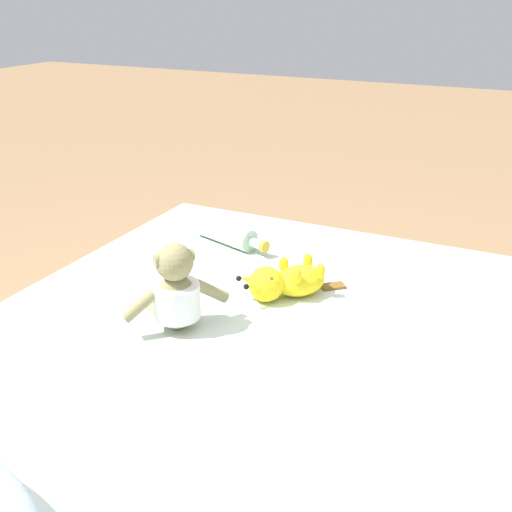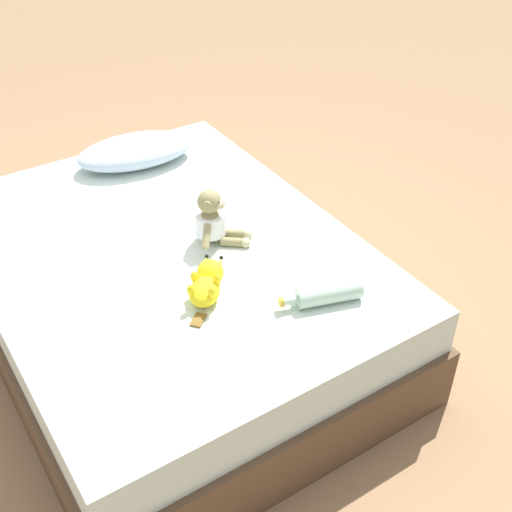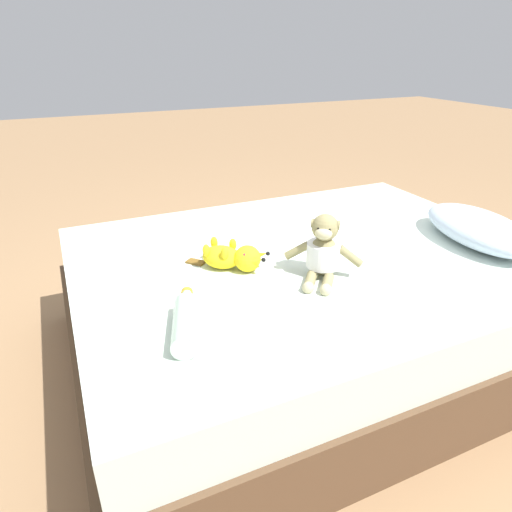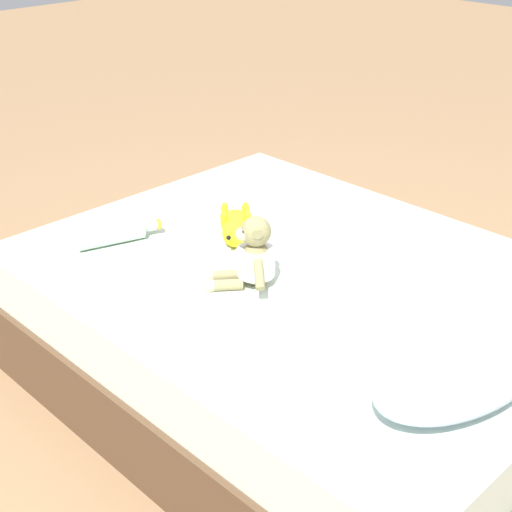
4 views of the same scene
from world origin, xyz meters
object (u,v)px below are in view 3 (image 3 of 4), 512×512
Objects in this scene: pillow at (479,228)px; plush_yellow_creature at (232,257)px; glass_bottle at (186,323)px; bed at (308,303)px; plush_monkey at (323,252)px.

pillow is 2.13× the size of plush_yellow_creature.
pillow is at bearing 79.15° from plush_yellow_creature.
plush_yellow_creature is (-0.20, -1.04, -0.02)m from pillow.
pillow reaches higher than glass_bottle.
bed is 6.81× the size of plush_yellow_creature.
plush_yellow_creature is at bearing -100.85° from pillow.
pillow is 2.33× the size of plush_monkey.
plush_yellow_creature is at bearing -90.13° from bed.
bed is at bearing 89.87° from plush_yellow_creature.
bed is 0.45m from plush_yellow_creature.
pillow is (0.20, 0.70, 0.30)m from bed.
glass_bottle is at bearing -84.07° from pillow.
pillow reaches higher than plush_yellow_creature.
bed is 0.79m from pillow.
glass_bottle is at bearing -75.02° from plush_monkey.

